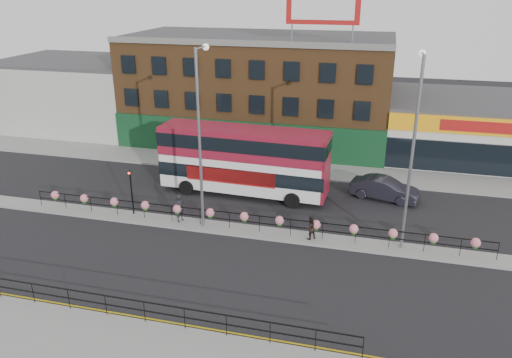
% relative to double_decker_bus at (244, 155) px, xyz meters
% --- Properties ---
extents(ground, '(120.00, 120.00, 0.00)m').
position_rel_double_decker_bus_xyz_m(ground, '(1.67, -5.98, -3.12)').
color(ground, black).
rests_on(ground, ground).
extents(south_pavement, '(60.00, 4.00, 0.15)m').
position_rel_double_decker_bus_xyz_m(south_pavement, '(1.67, -17.98, -3.05)').
color(south_pavement, gray).
rests_on(south_pavement, ground).
extents(north_pavement, '(60.00, 4.00, 0.15)m').
position_rel_double_decker_bus_xyz_m(north_pavement, '(1.67, 6.02, -3.05)').
color(north_pavement, gray).
rests_on(north_pavement, ground).
extents(median, '(60.00, 1.60, 0.15)m').
position_rel_double_decker_bus_xyz_m(median, '(1.67, -5.98, -3.05)').
color(median, gray).
rests_on(median, ground).
extents(yellow_line_inner, '(60.00, 0.10, 0.01)m').
position_rel_double_decker_bus_xyz_m(yellow_line_inner, '(1.67, -15.68, -3.11)').
color(yellow_line_inner, gold).
rests_on(yellow_line_inner, ground).
extents(yellow_line_outer, '(60.00, 0.10, 0.01)m').
position_rel_double_decker_bus_xyz_m(yellow_line_outer, '(1.67, -15.86, -3.11)').
color(yellow_line_outer, gold).
rests_on(yellow_line_outer, ground).
extents(brick_building, '(25.00, 12.21, 10.30)m').
position_rel_double_decker_bus_xyz_m(brick_building, '(-2.33, 13.98, 2.01)').
color(brick_building, brown).
rests_on(brick_building, ground).
extents(supermarket, '(15.00, 12.25, 5.30)m').
position_rel_double_decker_bus_xyz_m(supermarket, '(17.67, 13.92, -0.47)').
color(supermarket, silver).
rests_on(supermarket, ground).
extents(warehouse_west, '(15.50, 12.00, 7.30)m').
position_rel_double_decker_bus_xyz_m(warehouse_west, '(-22.58, 14.02, 0.53)').
color(warehouse_west, '#ADADA8').
rests_on(warehouse_west, ground).
extents(billboard, '(6.00, 0.29, 4.40)m').
position_rel_double_decker_bus_xyz_m(billboard, '(4.17, 9.01, 10.06)').
color(billboard, '#A41413').
rests_on(billboard, brick_building).
extents(median_railing, '(30.04, 0.56, 1.23)m').
position_rel_double_decker_bus_xyz_m(median_railing, '(1.67, -5.98, -2.07)').
color(median_railing, black).
rests_on(median_railing, median).
extents(south_railing, '(20.04, 0.05, 1.12)m').
position_rel_double_decker_bus_xyz_m(south_railing, '(-0.33, -16.08, -2.16)').
color(south_railing, black).
rests_on(south_railing, south_pavement).
extents(double_decker_bus, '(12.66, 3.57, 5.08)m').
position_rel_double_decker_bus_xyz_m(double_decker_bus, '(0.00, 0.00, 0.00)').
color(double_decker_bus, silver).
rests_on(double_decker_bus, ground).
extents(car, '(3.77, 5.64, 1.62)m').
position_rel_double_decker_bus_xyz_m(car, '(10.24, 1.61, -2.31)').
color(car, '#262631').
rests_on(car, ground).
extents(pedestrian_a, '(1.02, 0.96, 1.88)m').
position_rel_double_decker_bus_xyz_m(pedestrian_a, '(-2.79, -5.80, -2.03)').
color(pedestrian_a, black).
rests_on(pedestrian_a, median).
extents(pedestrian_b, '(1.30, 1.30, 1.53)m').
position_rel_double_decker_bus_xyz_m(pedestrian_b, '(5.92, -6.13, -2.21)').
color(pedestrian_b, black).
rests_on(pedestrian_b, median).
extents(lamp_column_west, '(0.41, 2.00, 11.37)m').
position_rel_double_decker_bus_xyz_m(lamp_column_west, '(-1.09, -5.80, 3.77)').
color(lamp_column_west, slate).
rests_on(lamp_column_west, median).
extents(lamp_column_east, '(0.41, 2.00, 11.38)m').
position_rel_double_decker_bus_xyz_m(lamp_column_east, '(11.38, -5.51, 3.77)').
color(lamp_column_east, slate).
rests_on(lamp_column_east, median).
extents(traffic_light_median, '(0.15, 0.28, 3.65)m').
position_rel_double_decker_bus_xyz_m(traffic_light_median, '(-6.33, -5.58, -0.65)').
color(traffic_light_median, black).
rests_on(traffic_light_median, median).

